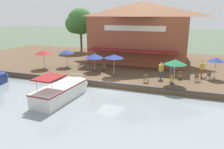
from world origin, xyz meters
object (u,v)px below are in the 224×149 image
(waterfront_restaurant, at_px, (141,31))
(tree_upstream_bank, at_px, (100,26))
(cafe_chair_mid_patio, at_px, (180,75))
(tree_behind_restaurant, at_px, (79,22))
(person_near_entrance, at_px, (161,69))
(cafe_chair_under_first_umbrella, at_px, (80,65))
(cafe_chair_facing_river, at_px, (146,78))
(patio_umbrella_mid_patio_right, at_px, (43,52))
(motorboat_far_downstream, at_px, (65,90))
(person_at_quay_edge, at_px, (202,67))
(patio_umbrella_near_quay_edge, at_px, (67,52))
(cafe_chair_beside_entrance, at_px, (104,67))
(patio_umbrella_back_row, at_px, (175,62))
(patio_umbrella_mid_patio_left, at_px, (94,56))
(person_mid_patio, at_px, (172,71))
(cafe_chair_back_row_seat, at_px, (208,75))
(cafe_chair_far_corner_seat, at_px, (197,77))
(patio_umbrella_far_corner, at_px, (114,56))
(patio_umbrella_by_entrance, at_px, (216,60))

(waterfront_restaurant, height_order, tree_upstream_bank, waterfront_restaurant)
(tree_upstream_bank, bearing_deg, cafe_chair_mid_patio, 45.19)
(tree_behind_restaurant, bearing_deg, person_near_entrance, 50.47)
(cafe_chair_under_first_umbrella, height_order, cafe_chair_facing_river, same)
(patio_umbrella_mid_patio_right, height_order, motorboat_far_downstream, patio_umbrella_mid_patio_right)
(person_near_entrance, relative_size, person_at_quay_edge, 1.00)
(cafe_chair_mid_patio, bearing_deg, patio_umbrella_near_quay_edge, -94.51)
(cafe_chair_beside_entrance, height_order, tree_behind_restaurant, tree_behind_restaurant)
(patio_umbrella_back_row, bearing_deg, patio_umbrella_mid_patio_left, -102.41)
(person_mid_patio, bearing_deg, motorboat_far_downstream, -53.97)
(patio_umbrella_back_row, bearing_deg, cafe_chair_facing_river, -82.16)
(person_at_quay_edge, xyz_separation_m, tree_upstream_bank, (-13.91, -18.15, 3.53))
(patio_umbrella_near_quay_edge, distance_m, patio_umbrella_mid_patio_left, 4.67)
(cafe_chair_beside_entrance, distance_m, cafe_chair_back_row_seat, 12.19)
(waterfront_restaurant, xyz_separation_m, patio_umbrella_back_row, (11.30, 5.85, -2.17))
(cafe_chair_under_first_umbrella, bearing_deg, cafe_chair_facing_river, 69.66)
(cafe_chair_beside_entrance, xyz_separation_m, tree_upstream_bank, (-14.84, -6.61, 4.21))
(person_mid_patio, bearing_deg, cafe_chair_under_first_umbrella, -100.67)
(cafe_chair_beside_entrance, xyz_separation_m, cafe_chair_far_corner_seat, (1.34, 11.03, 0.00))
(patio_umbrella_far_corner, relative_size, person_near_entrance, 1.40)
(patio_umbrella_near_quay_edge, bearing_deg, patio_umbrella_mid_patio_right, -51.90)
(patio_umbrella_by_entrance, relative_size, cafe_chair_far_corner_seat, 2.82)
(cafe_chair_beside_entrance, bearing_deg, cafe_chair_back_row_seat, 89.75)
(patio_umbrella_mid_patio_left, height_order, motorboat_far_downstream, patio_umbrella_mid_patio_left)
(waterfront_restaurant, bearing_deg, patio_umbrella_back_row, 27.39)
(patio_umbrella_by_entrance, distance_m, cafe_chair_beside_entrance, 12.98)
(cafe_chair_back_row_seat, xyz_separation_m, motorboat_far_downstream, (8.64, -12.72, -0.28))
(cafe_chair_under_first_umbrella, bearing_deg, patio_umbrella_back_row, 75.70)
(patio_umbrella_far_corner, xyz_separation_m, cafe_chair_mid_patio, (-1.09, 7.28, -1.81))
(patio_umbrella_mid_patio_left, bearing_deg, patio_umbrella_by_entrance, 96.45)
(patio_umbrella_mid_patio_left, bearing_deg, tree_upstream_bank, -160.17)
(patio_umbrella_back_row, relative_size, tree_behind_restaurant, 0.32)
(patio_umbrella_mid_patio_right, height_order, person_at_quay_edge, patio_umbrella_mid_patio_right)
(patio_umbrella_back_row, distance_m, person_near_entrance, 2.43)
(waterfront_restaurant, distance_m, patio_umbrella_near_quay_edge, 11.87)
(cafe_chair_back_row_seat, xyz_separation_m, tree_upstream_bank, (-14.90, -18.80, 4.21))
(patio_umbrella_mid_patio_right, bearing_deg, tree_behind_restaurant, -171.38)
(patio_umbrella_mid_patio_right, bearing_deg, cafe_chair_back_row_seat, 94.47)
(motorboat_far_downstream, height_order, tree_upstream_bank, tree_upstream_bank)
(patio_umbrella_back_row, distance_m, cafe_chair_mid_patio, 2.82)
(patio_umbrella_mid_patio_left, xyz_separation_m, tree_upstream_bank, (-15.73, -5.67, 2.71))
(waterfront_restaurant, height_order, patio_umbrella_mid_patio_left, waterfront_restaurant)
(cafe_chair_mid_patio, bearing_deg, patio_umbrella_mid_patio_right, -87.74)
(cafe_chair_mid_patio, height_order, motorboat_far_downstream, motorboat_far_downstream)
(patio_umbrella_by_entrance, distance_m, cafe_chair_far_corner_seat, 3.18)
(patio_umbrella_mid_patio_left, height_order, person_at_quay_edge, patio_umbrella_mid_patio_left)
(motorboat_far_downstream, bearing_deg, cafe_chair_beside_entrance, 176.55)
(tree_behind_restaurant, bearing_deg, tree_upstream_bank, 122.05)
(person_at_quay_edge, relative_size, motorboat_far_downstream, 0.26)
(waterfront_restaurant, xyz_separation_m, cafe_chair_back_row_seat, (8.33, 9.27, -4.01))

